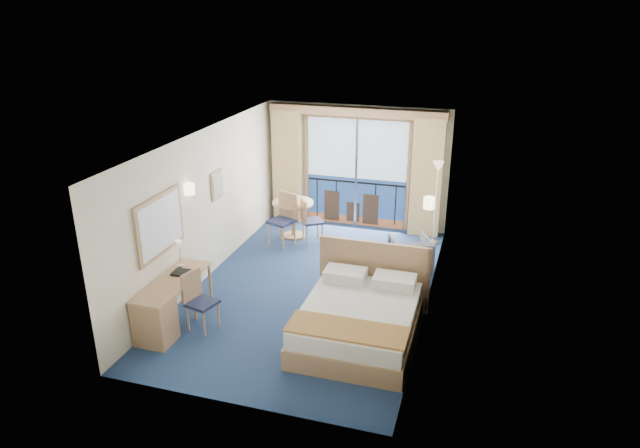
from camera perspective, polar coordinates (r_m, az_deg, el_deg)
The scene contains 22 objects.
floor at distance 10.16m, azimuth -0.74°, elevation -6.42°, with size 6.50×6.50×0.00m, color navy.
room_walls at distance 9.46m, azimuth -0.80°, elevation 3.13°, with size 4.04×6.54×2.72m.
balcony_door at distance 12.62m, azimuth 3.61°, elevation 4.81°, with size 2.36×0.03×2.52m.
curtain_left at distance 12.87m, azimuth -3.26°, elevation 5.77°, with size 0.65×0.22×2.55m, color tan.
curtain_right at distance 12.19m, azimuth 10.62°, elevation 4.53°, with size 0.65×0.22×2.55m, color tan.
pelmet at distance 12.17m, azimuth 3.67°, elevation 11.15°, with size 3.80×0.25×0.18m, color tan.
mirror at distance 9.06m, azimuth -15.70°, elevation -0.09°, with size 0.05×1.25×0.95m.
wall_print at distance 10.63m, azimuth -10.25°, elevation 3.87°, with size 0.04×0.42×0.52m.
sconce_left at distance 9.67m, azimuth -12.94°, elevation 3.43°, with size 0.18×0.18×0.18m, color #FFEEB2.
sconce_right at distance 8.93m, azimuth 10.87°, elevation 2.09°, with size 0.18×0.18×0.18m, color #FFEEB2.
bed at distance 8.66m, azimuth 3.97°, elevation -9.39°, with size 1.83×2.17×1.15m.
nightstand at distance 9.92m, azimuth 9.59°, elevation -5.82°, with size 0.39×0.37×0.51m, color #9D7253.
phone at distance 9.79m, azimuth 9.77°, elevation -4.26°, with size 0.20×0.15×0.09m, color beige.
armchair at distance 10.83m, azimuth 9.01°, elevation -2.95°, with size 0.69×0.71×0.65m, color #464955.
floor_lamp at distance 11.76m, azimuth 11.63°, elevation 4.13°, with size 0.24×0.24×1.76m.
desk at distance 8.91m, azimuth -15.81°, elevation -8.60°, with size 0.55×1.59×0.75m.
desk_chair at distance 8.97m, azimuth -12.14°, elevation -7.17°, with size 0.50×0.49×0.94m.
folder at distance 9.25m, azimuth -13.50°, elevation -4.75°, with size 0.34×0.25×0.03m, color black.
desk_lamp at distance 9.35m, azimuth -13.90°, elevation -2.37°, with size 0.12×0.12×0.44m.
round_table at distance 12.12m, azimuth -2.71°, elevation 1.39°, with size 0.87×0.87×0.78m.
table_chair_a at distance 11.84m, azimuth -1.15°, elevation 0.60°, with size 0.57×0.57×0.95m.
table_chair_b at distance 11.75m, azimuth -3.58°, elevation 0.82°, with size 0.60×0.61×1.09m.
Camera 1 is at (2.72, -8.55, 4.77)m, focal length 32.00 mm.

